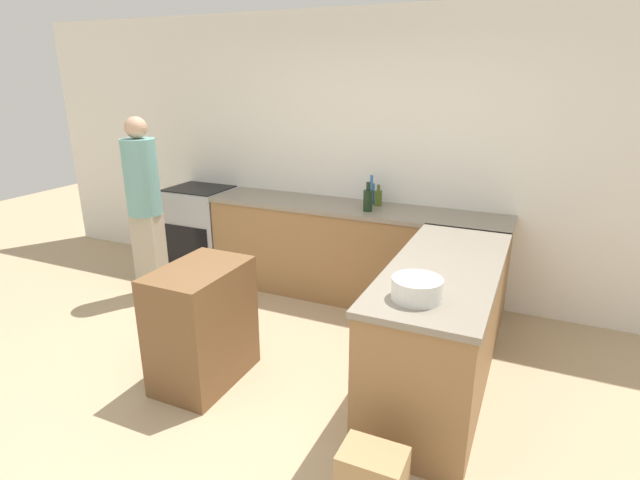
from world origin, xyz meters
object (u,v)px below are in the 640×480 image
range_oven (202,229)px  island_table (202,325)px  mixing_bowl (417,289)px  water_bottle_blue (371,193)px  wine_bottle_dark (368,200)px  olive_oil_bottle (378,198)px  person_by_range (144,202)px

range_oven → island_table: range_oven is taller
range_oven → mixing_bowl: 3.38m
mixing_bowl → water_bottle_blue: 2.12m
wine_bottle_dark → water_bottle_blue: water_bottle_blue is taller
island_table → water_bottle_blue: (0.59, 1.91, 0.61)m
olive_oil_bottle → mixing_bowl: bearing=-66.0°
mixing_bowl → olive_oil_bottle: size_ratio=1.39×
mixing_bowl → olive_oil_bottle: (-0.84, 1.88, 0.02)m
mixing_bowl → person_by_range: size_ratio=0.16×
island_table → mixing_bowl: mixing_bowl is taller
olive_oil_bottle → water_bottle_blue: bearing=158.4°
range_oven → mixing_bowl: (2.84, -1.77, 0.52)m
wine_bottle_dark → person_by_range: 2.12m
person_by_range → mixing_bowl: bearing=-18.9°
range_oven → mixing_bowl: mixing_bowl is taller
range_oven → olive_oil_bottle: (2.00, 0.11, 0.54)m
olive_oil_bottle → person_by_range: size_ratio=0.12×
wine_bottle_dark → person_by_range: bearing=-161.3°
island_table → mixing_bowl: 1.61m
olive_oil_bottle → water_bottle_blue: water_bottle_blue is taller
wine_bottle_dark → range_oven: bearing=176.9°
range_oven → water_bottle_blue: water_bottle_blue is taller
range_oven → island_table: (1.33, -1.76, -0.04)m
range_oven → wine_bottle_dark: size_ratio=3.51×
range_oven → island_table: size_ratio=1.09×
olive_oil_bottle → water_bottle_blue: 0.09m
island_table → person_by_range: person_by_range is taller
water_bottle_blue → island_table: bearing=-107.1°
olive_oil_bottle → person_by_range: person_by_range is taller
island_table → olive_oil_bottle: 2.07m
island_table → person_by_range: 1.76m
person_by_range → island_table: bearing=-35.6°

